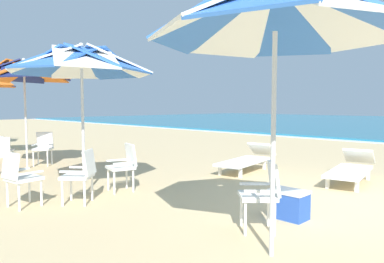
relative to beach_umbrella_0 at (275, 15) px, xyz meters
The scene contains 13 objects.
ground_plane 3.54m from the beach_umbrella_0, 91.73° to the left, with size 80.00×80.00×0.00m, color #D3B784.
beach_umbrella_0 is the anchor object (origin of this frame).
plastic_chair_0 2.11m from the beach_umbrella_0, 130.85° to the left, with size 0.63×0.63×0.87m.
beach_umbrella_1 3.74m from the beach_umbrella_0, behind, with size 2.46×2.46×2.64m.
plastic_chair_1 4.02m from the beach_umbrella_0, behind, with size 0.54×0.56×0.87m.
plastic_chair_2 4.37m from the beach_umbrella_0, 161.82° to the right, with size 0.50×0.53×0.87m.
plastic_chair_3 3.82m from the beach_umbrella_0, behind, with size 0.63×0.63×0.87m.
beach_umbrella_2 7.06m from the beach_umbrella_0, behind, with size 2.32×2.32×2.71m.
plastic_chair_4 7.62m from the beach_umbrella_0, behind, with size 0.63×0.63×0.87m.
plastic_chair_5 6.93m from the beach_umbrella_0, behind, with size 0.62×0.60×0.87m.
sun_lounger_1 4.84m from the beach_umbrella_0, 100.93° to the left, with size 1.01×2.22×0.62m.
sun_lounger_2 5.33m from the beach_umbrella_0, 129.31° to the left, with size 0.99×2.22×0.62m.
cooler_box 2.63m from the beach_umbrella_0, 112.38° to the left, with size 0.50×0.34×0.40m.
Camera 1 is at (2.05, -5.67, 1.57)m, focal length 33.24 mm.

